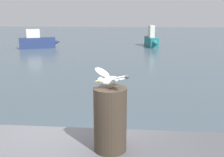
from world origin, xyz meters
TOP-DOWN VIEW (x-y plane):
  - mooring_post at (0.92, -0.59)m, footprint 0.39×0.39m
  - seagull at (0.92, -0.59)m, footprint 0.48×0.50m
  - boat_navy at (-7.27, 19.40)m, footprint 3.49×2.10m
  - boat_teal at (2.70, 21.54)m, footprint 1.22×3.63m

SIDE VIEW (x-z plane):
  - boat_navy at x=-7.27m, z-range -0.24..1.43m
  - boat_teal at x=2.70m, z-range -0.34..1.59m
  - mooring_post at x=0.92m, z-range 1.36..2.12m
  - seagull at x=0.92m, z-range 2.13..2.33m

